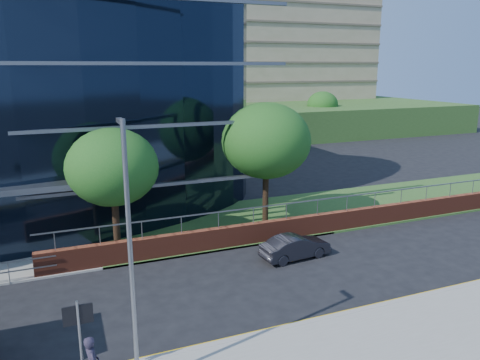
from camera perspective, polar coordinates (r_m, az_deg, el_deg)
name	(u,v)px	position (r m, az deg, el deg)	size (l,w,h in m)	color
grass_verge	(363,205)	(33.71, 14.73, -2.95)	(36.00, 8.00, 0.12)	#2D511E
retaining_wall	(346,220)	(28.42, 12.79, -4.79)	(34.00, 0.40, 2.11)	maroon
apartment_block	(230,55)	(77.03, -1.26, 14.96)	(60.00, 42.00, 30.00)	#2D511E
street_sign	(79,326)	(14.94, -19.05, -16.47)	(0.85, 0.09, 2.80)	slate
tree_far_c	(112,167)	(24.27, -15.28, 1.50)	(4.62, 4.62, 6.51)	black
tree_far_d	(266,141)	(27.62, 3.22, 4.79)	(5.28, 5.28, 7.44)	black
tree_dist_e	(220,107)	(58.29, -2.47, 8.87)	(4.62, 4.62, 6.51)	black
tree_dist_f	(322,105)	(67.18, 10.03, 9.04)	(4.29, 4.29, 6.05)	black
streetlight_east	(130,252)	(13.53, -13.24, -8.51)	(0.15, 0.77, 8.00)	slate
parked_car	(295,247)	(23.97, 6.77, -8.09)	(1.27, 3.65, 1.20)	black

